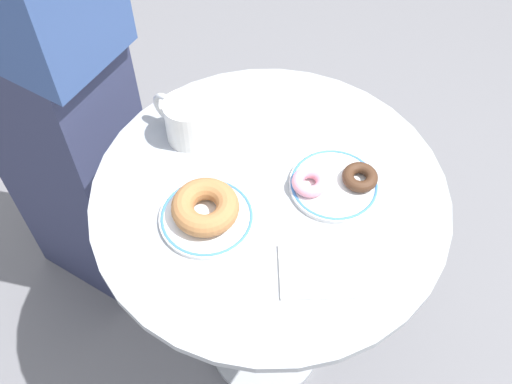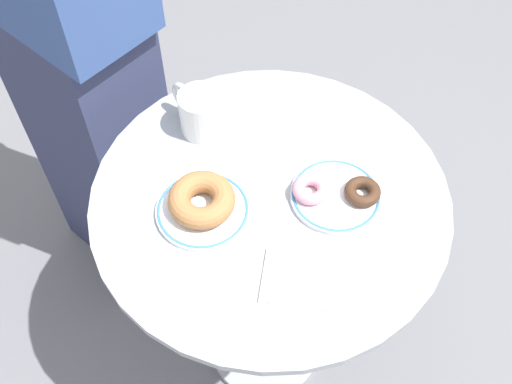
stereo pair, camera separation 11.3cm
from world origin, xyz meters
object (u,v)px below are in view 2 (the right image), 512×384
at_px(donut_pink_frosted, 311,188).
at_px(paper_napkin, 300,279).
at_px(cafe_table, 268,250).
at_px(coffee_mug, 200,112).
at_px(person_figure, 67,35).
at_px(donut_cinnamon, 202,200).
at_px(donut_chocolate, 362,191).
at_px(plate_left, 203,210).
at_px(plate_right, 336,196).

xyz_separation_m(donut_pink_frosted, paper_napkin, (-0.02, -0.18, -0.02)).
height_order(cafe_table, paper_napkin, paper_napkin).
relative_size(coffee_mug, person_figure, 0.07).
relative_size(paper_napkin, coffee_mug, 1.13).
bearing_deg(donut_cinnamon, person_figure, 130.09).
bearing_deg(coffee_mug, cafe_table, -47.92).
xyz_separation_m(donut_chocolate, paper_napkin, (-0.11, -0.18, -0.02)).
relative_size(plate_left, donut_pink_frosted, 2.56).
bearing_deg(plate_right, plate_left, -169.33).
xyz_separation_m(donut_cinnamon, coffee_mug, (-0.02, 0.20, 0.01)).
bearing_deg(plate_right, donut_chocolate, -0.26).
xyz_separation_m(plate_right, donut_chocolate, (0.05, -0.00, 0.02)).
xyz_separation_m(paper_napkin, coffee_mug, (-0.20, 0.34, 0.04)).
bearing_deg(coffee_mug, donut_chocolate, -27.06).
xyz_separation_m(donut_pink_frosted, person_figure, (-0.52, 0.34, 0.05)).
bearing_deg(plate_left, donut_chocolate, 8.92).
height_order(donut_cinnamon, donut_pink_frosted, donut_cinnamon).
relative_size(plate_right, donut_chocolate, 2.51).
bearing_deg(donut_chocolate, person_figure, 150.66).
bearing_deg(plate_left, coffee_mug, 96.55).
relative_size(cafe_table, paper_napkin, 5.90).
relative_size(plate_left, plate_right, 1.02).
xyz_separation_m(donut_cinnamon, paper_napkin, (0.18, -0.13, -0.03)).
bearing_deg(cafe_table, plate_left, -159.56).
distance_m(plate_right, person_figure, 0.67).
relative_size(donut_chocolate, person_figure, 0.04).
distance_m(cafe_table, person_figure, 0.63).
bearing_deg(donut_chocolate, plate_right, 179.74).
bearing_deg(coffee_mug, plate_right, -31.01).
height_order(donut_chocolate, person_figure, person_figure).
relative_size(donut_cinnamon, donut_chocolate, 1.82).
height_order(cafe_table, plate_right, plate_right).
bearing_deg(plate_left, donut_pink_frosted, 13.97).
bearing_deg(paper_napkin, donut_pink_frosted, 84.49).
relative_size(donut_chocolate, paper_napkin, 0.53).
bearing_deg(plate_left, person_figure, 129.80).
distance_m(donut_pink_frosted, person_figure, 0.63).
distance_m(donut_cinnamon, donut_pink_frosted, 0.20).
xyz_separation_m(plate_right, coffee_mug, (-0.27, 0.16, 0.04)).
bearing_deg(coffee_mug, donut_cinnamon, -83.48).
bearing_deg(cafe_table, donut_cinnamon, -161.65).
bearing_deg(paper_napkin, plate_left, 143.88).
distance_m(plate_left, donut_chocolate, 0.29).
xyz_separation_m(donut_cinnamon, person_figure, (-0.33, 0.39, 0.04)).
xyz_separation_m(donut_chocolate, donut_pink_frosted, (-0.10, 0.00, 0.00)).
relative_size(plate_left, person_figure, 0.11).
height_order(plate_left, donut_chocolate, donut_chocolate).
distance_m(donut_cinnamon, paper_napkin, 0.23).
distance_m(plate_left, coffee_mug, 0.21).
bearing_deg(plate_left, cafe_table, 20.44).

